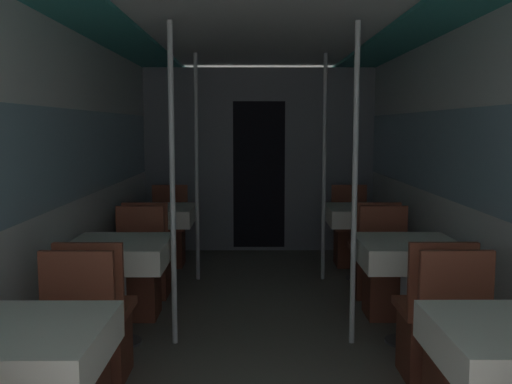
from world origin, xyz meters
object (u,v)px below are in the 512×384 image
(support_pole_right_1, at_px, (355,186))
(support_pole_right_2, at_px, (324,168))
(dining_table_left_1, at_px, (119,255))
(chair_right_far_2, at_px, (351,240))
(chair_left_far_0, at_px, (70,371))
(chair_left_near_1, at_px, (98,334))
(dining_table_left_0, at_px, (21,351))
(chair_left_far_1, at_px, (138,281))
(chair_right_near_2, at_px, (373,265))
(chair_left_near_2, at_px, (149,266))
(support_pole_left_2, at_px, (197,169))
(dining_table_left_2, at_px, (159,217))
(chair_right_near_1, at_px, (432,334))
(chair_right_far_0, at_px, (464,371))
(support_pole_left_1, at_px, (172,187))
(dining_table_right_2, at_px, (361,217))
(chair_right_far_1, at_px, (386,281))
(chair_left_far_2, at_px, (169,240))
(dining_table_right_1, at_px, (407,255))

(support_pole_right_1, xyz_separation_m, support_pole_right_2, (0.00, 1.73, 0.00))
(dining_table_left_1, bearing_deg, chair_right_far_2, 48.66)
(chair_left_far_0, distance_m, chair_left_near_1, 0.53)
(dining_table_left_0, xyz_separation_m, chair_left_far_1, (-0.00, 2.32, -0.35))
(dining_table_left_0, height_order, chair_right_far_2, chair_right_far_2)
(chair_right_near_2, bearing_deg, chair_left_near_2, 180.00)
(support_pole_left_2, height_order, chair_right_far_2, support_pole_left_2)
(dining_table_left_2, bearing_deg, chair_right_near_1, -48.66)
(chair_right_far_0, xyz_separation_m, chair_right_near_2, (0.00, 2.26, 0.00))
(support_pole_left_1, distance_m, support_pole_right_1, 1.28)
(dining_table_left_0, xyz_separation_m, dining_table_right_2, (2.04, 3.45, 0.00))
(chair_left_near_2, height_order, chair_right_far_1, same)
(dining_table_left_1, height_order, support_pole_right_2, support_pole_right_2)
(chair_left_far_0, xyz_separation_m, chair_right_near_1, (2.04, 0.53, 0.00))
(chair_left_far_2, distance_m, chair_right_far_1, 2.67)
(support_pole_left_1, bearing_deg, chair_left_near_2, 108.77)
(chair_left_far_1, distance_m, chair_left_far_2, 1.73)
(chair_right_near_1, bearing_deg, chair_left_far_0, -165.37)
(dining_table_left_0, distance_m, chair_right_near_1, 2.36)
(chair_left_near_2, bearing_deg, dining_table_left_2, 90.00)
(support_pole_left_1, distance_m, chair_left_near_2, 1.46)
(dining_table_left_2, xyz_separation_m, support_pole_right_1, (1.66, -1.73, 0.49))
(chair_left_near_1, xyz_separation_m, chair_right_near_2, (2.04, 1.73, 0.00))
(support_pole_left_1, height_order, support_pole_right_1, same)
(chair_left_far_0, bearing_deg, dining_table_left_1, -90.00)
(dining_table_left_2, distance_m, chair_right_far_2, 2.16)
(chair_left_near_1, relative_size, dining_table_right_2, 1.19)
(dining_table_left_1, distance_m, support_pole_left_1, 0.62)
(chair_left_near_1, height_order, chair_right_far_1, same)
(support_pole_left_1, bearing_deg, chair_left_far_1, 122.78)
(chair_left_near_2, relative_size, chair_right_near_1, 1.00)
(chair_left_far_1, bearing_deg, dining_table_left_0, 90.00)
(support_pole_left_1, bearing_deg, chair_right_far_0, -34.25)
(chair_right_far_0, bearing_deg, support_pole_left_1, -34.25)
(chair_right_far_1, bearing_deg, support_pole_left_2, -34.25)
(dining_table_left_2, relative_size, dining_table_right_1, 1.00)
(chair_left_far_1, height_order, chair_right_far_2, same)
(chair_left_near_1, bearing_deg, dining_table_left_2, 90.00)
(chair_right_near_2, bearing_deg, support_pole_left_1, -145.75)
(chair_left_far_0, distance_m, chair_left_far_1, 1.73)
(dining_table_left_1, bearing_deg, chair_left_near_2, 90.00)
(dining_table_right_1, bearing_deg, chair_right_far_0, -90.00)
(chair_right_near_1, bearing_deg, chair_left_far_1, 149.73)
(chair_right_far_0, height_order, chair_right_near_1, same)
(chair_right_far_0, relative_size, chair_right_near_1, 1.00)
(support_pole_left_1, xyz_separation_m, dining_table_right_1, (1.66, -0.00, -0.49))
(support_pole_left_2, distance_m, dining_table_right_2, 1.73)
(chair_left_near_1, xyz_separation_m, dining_table_left_2, (0.00, 2.32, 0.35))
(dining_table_left_2, relative_size, dining_table_right_2, 1.00)
(chair_left_near_2, distance_m, support_pole_right_1, 2.18)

